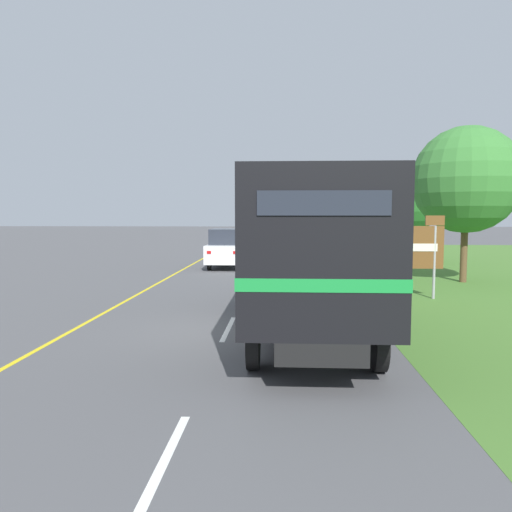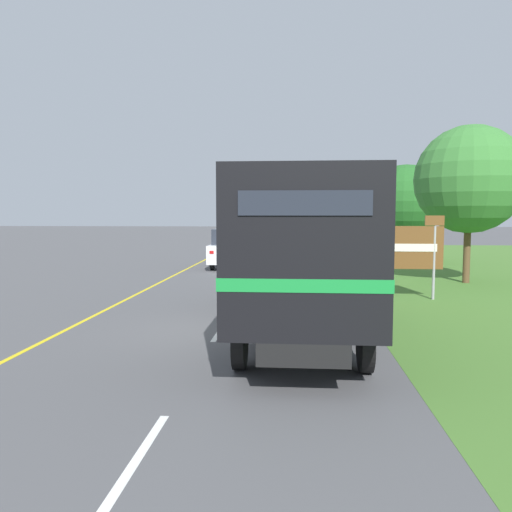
% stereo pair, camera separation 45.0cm
% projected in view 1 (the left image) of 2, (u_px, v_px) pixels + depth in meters
% --- Properties ---
extents(ground_plane, '(200.00, 200.00, 0.00)m').
position_uv_depth(ground_plane, '(227.00, 331.00, 11.82)').
color(ground_plane, '#515154').
extents(edge_line_yellow, '(0.12, 50.75, 0.01)m').
position_uv_depth(edge_line_yellow, '(163.00, 281.00, 20.80)').
color(edge_line_yellow, yellow).
rests_on(edge_line_yellow, ground).
extents(centre_dash_nearest, '(0.12, 2.60, 0.01)m').
position_uv_depth(centre_dash_nearest, '(163.00, 464.00, 5.53)').
color(centre_dash_nearest, white).
rests_on(centre_dash_nearest, ground).
extents(centre_dash_near, '(0.12, 2.60, 0.01)m').
position_uv_depth(centre_dash_near, '(228.00, 328.00, 12.10)').
color(centre_dash_near, white).
rests_on(centre_dash_near, ground).
extents(centre_dash_mid_a, '(0.12, 2.60, 0.01)m').
position_uv_depth(centre_dash_mid_a, '(248.00, 288.00, 18.66)').
color(centre_dash_mid_a, white).
rests_on(centre_dash_mid_a, ground).
extents(centre_dash_mid_b, '(0.12, 2.60, 0.01)m').
position_uv_depth(centre_dash_mid_b, '(257.00, 269.00, 25.23)').
color(centre_dash_mid_b, white).
rests_on(centre_dash_mid_b, ground).
extents(centre_dash_far, '(0.12, 2.60, 0.01)m').
position_uv_depth(centre_dash_far, '(263.00, 258.00, 31.80)').
color(centre_dash_far, white).
rests_on(centre_dash_far, ground).
extents(centre_dash_farthest, '(0.12, 2.60, 0.01)m').
position_uv_depth(centre_dash_farthest, '(266.00, 250.00, 38.36)').
color(centre_dash_farthest, white).
rests_on(centre_dash_farthest, ground).
extents(horse_trailer_truck, '(2.59, 8.69, 3.53)m').
position_uv_depth(horse_trailer_truck, '(309.00, 249.00, 11.27)').
color(horse_trailer_truck, black).
rests_on(horse_trailer_truck, ground).
extents(lead_car_white, '(1.80, 4.20, 2.02)m').
position_uv_depth(lead_car_white, '(227.00, 248.00, 25.83)').
color(lead_car_white, black).
rests_on(lead_car_white, ground).
extents(highway_sign, '(1.89, 0.09, 2.73)m').
position_uv_depth(highway_sign, '(415.00, 249.00, 16.24)').
color(highway_sign, '#9E9EA3').
rests_on(highway_sign, ground).
extents(roadside_tree_near, '(4.28, 4.28, 6.29)m').
position_uv_depth(roadside_tree_near, '(466.00, 180.00, 20.02)').
color(roadside_tree_near, brown).
rests_on(roadside_tree_near, ground).
extents(roadside_tree_mid, '(4.26, 4.26, 5.59)m').
position_uv_depth(roadside_tree_mid, '(400.00, 202.00, 28.65)').
color(roadside_tree_mid, brown).
rests_on(roadside_tree_mid, ground).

